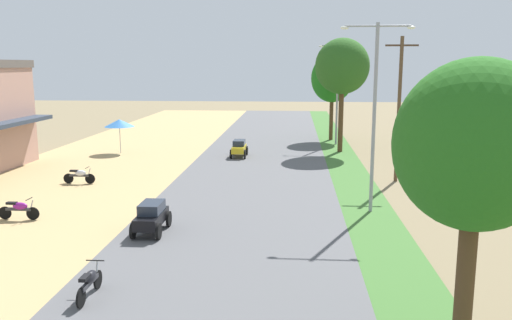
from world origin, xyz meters
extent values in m
cube|color=#2D3847|center=(-14.92, 25.34, 3.08)|extent=(1.20, 9.31, 0.25)
cylinder|color=black|center=(-8.79, 15.95, 0.34)|extent=(0.56, 0.06, 0.56)
cylinder|color=black|center=(-10.03, 15.95, 0.34)|extent=(0.56, 0.06, 0.56)
cube|color=#333338|center=(-9.41, 15.95, 0.52)|extent=(1.12, 0.12, 0.12)
ellipsoid|color=#8C1E8C|center=(-9.33, 15.95, 0.66)|extent=(0.64, 0.28, 0.32)
cube|color=black|center=(-9.69, 15.95, 0.78)|extent=(0.44, 0.20, 0.10)
cylinder|color=#A5A8AD|center=(-8.85, 15.95, 0.61)|extent=(0.26, 0.05, 0.68)
cylinder|color=black|center=(-8.91, 15.95, 0.98)|extent=(0.04, 0.54, 0.04)
cylinder|color=black|center=(-9.00, 22.84, 0.34)|extent=(0.56, 0.06, 0.56)
cylinder|color=black|center=(-10.24, 22.84, 0.34)|extent=(0.56, 0.06, 0.56)
cube|color=#333338|center=(-9.62, 22.84, 0.52)|extent=(1.12, 0.12, 0.12)
ellipsoid|color=silver|center=(-9.54, 22.84, 0.66)|extent=(0.64, 0.28, 0.32)
cube|color=black|center=(-9.90, 22.84, 0.78)|extent=(0.44, 0.20, 0.10)
cylinder|color=#A5A8AD|center=(-9.06, 22.84, 0.61)|extent=(0.26, 0.05, 0.68)
cylinder|color=black|center=(-9.12, 22.84, 0.98)|extent=(0.04, 0.54, 0.04)
cylinder|color=#99999E|center=(-10.71, 33.13, 1.11)|extent=(0.05, 0.05, 2.10)
cone|color=#3372BF|center=(-10.71, 33.13, 2.31)|extent=(2.20, 2.20, 0.55)
cylinder|color=#4C351E|center=(5.87, 5.66, 2.08)|extent=(0.38, 0.38, 4.04)
ellipsoid|color=#23611A|center=(5.87, 5.66, 5.05)|extent=(3.22, 3.22, 3.44)
cylinder|color=#4C351E|center=(5.81, 34.88, 2.70)|extent=(0.37, 0.37, 5.28)
ellipsoid|color=#28591C|center=(5.81, 34.88, 6.48)|extent=(4.02, 4.02, 4.14)
cylinder|color=#4C351E|center=(5.55, 41.25, 2.18)|extent=(0.34, 0.34, 4.24)
ellipsoid|color=#1C6718|center=(5.55, 41.25, 5.44)|extent=(3.64, 3.64, 4.17)
cylinder|color=gray|center=(5.80, 18.39, 4.21)|extent=(0.16, 0.16, 8.31)
cylinder|color=gray|center=(5.10, 18.39, 8.22)|extent=(1.40, 0.08, 0.08)
ellipsoid|color=silver|center=(4.40, 18.39, 8.15)|extent=(0.36, 0.20, 0.14)
cylinder|color=gray|center=(6.50, 18.39, 8.22)|extent=(1.40, 0.08, 0.08)
ellipsoid|color=silver|center=(7.20, 18.39, 8.15)|extent=(0.36, 0.20, 0.14)
cylinder|color=gray|center=(5.80, 38.68, 4.17)|extent=(0.16, 0.16, 8.23)
cylinder|color=gray|center=(5.10, 38.68, 8.14)|extent=(1.40, 0.08, 0.08)
ellipsoid|color=silver|center=(4.40, 38.68, 8.07)|extent=(0.36, 0.20, 0.14)
cylinder|color=gray|center=(6.50, 38.68, 8.14)|extent=(1.40, 0.08, 0.08)
ellipsoid|color=silver|center=(7.20, 38.68, 8.07)|extent=(0.36, 0.20, 0.14)
cylinder|color=brown|center=(8.15, 25.00, 4.07)|extent=(0.20, 0.20, 8.14)
cube|color=#473323|center=(8.15, 25.00, 7.64)|extent=(1.80, 0.10, 0.10)
cube|color=black|center=(-3.25, 14.60, 0.65)|extent=(0.88, 2.25, 0.44)
cube|color=#232B38|center=(-3.25, 14.70, 1.07)|extent=(0.81, 1.30, 0.40)
cylinder|color=black|center=(-3.75, 15.41, 0.40)|extent=(0.11, 0.64, 0.64)
cylinder|color=black|center=(-2.76, 15.41, 0.40)|extent=(0.11, 0.64, 0.64)
cylinder|color=black|center=(-3.75, 13.79, 0.40)|extent=(0.11, 0.64, 0.64)
cylinder|color=black|center=(-2.76, 13.79, 0.40)|extent=(0.11, 0.64, 0.64)
cube|color=gold|center=(-1.62, 31.98, 0.65)|extent=(0.88, 2.25, 0.44)
cube|color=#232B38|center=(-1.62, 32.08, 1.07)|extent=(0.81, 1.30, 0.40)
cylinder|color=black|center=(-2.11, 32.79, 0.40)|extent=(0.11, 0.64, 0.64)
cylinder|color=black|center=(-1.12, 32.79, 0.40)|extent=(0.11, 0.64, 0.64)
cylinder|color=black|center=(-2.11, 31.17, 0.40)|extent=(0.11, 0.64, 0.64)
cylinder|color=black|center=(-1.12, 31.17, 0.40)|extent=(0.11, 0.64, 0.64)
cylinder|color=black|center=(-3.42, 9.32, 0.36)|extent=(0.06, 0.56, 0.56)
cylinder|color=black|center=(-3.42, 8.08, 0.36)|extent=(0.06, 0.56, 0.56)
cube|color=#333338|center=(-3.42, 8.70, 0.54)|extent=(0.12, 1.12, 0.12)
ellipsoid|color=black|center=(-3.42, 8.78, 0.68)|extent=(0.28, 0.64, 0.32)
cube|color=black|center=(-3.42, 8.42, 0.80)|extent=(0.20, 0.44, 0.10)
cylinder|color=#A5A8AD|center=(-3.42, 9.26, 0.63)|extent=(0.05, 0.26, 0.68)
cylinder|color=black|center=(-3.42, 9.20, 1.00)|extent=(0.54, 0.04, 0.04)
camera|label=1|loc=(2.29, -4.79, 6.60)|focal=36.65mm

